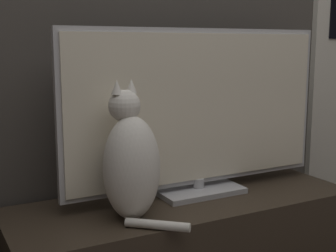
{
  "coord_description": "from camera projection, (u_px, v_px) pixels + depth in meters",
  "views": [
    {
      "loc": [
        -0.82,
        -0.46,
        1.08
      ],
      "look_at": [
        -0.08,
        0.93,
        0.8
      ],
      "focal_mm": 50.0,
      "sensor_mm": 36.0,
      "label": 1
    }
  ],
  "objects": [
    {
      "name": "cat",
      "position": [
        130.0,
        163.0,
        1.49
      ],
      "size": [
        0.23,
        0.3,
        0.45
      ],
      "rotation": [
        0.0,
        0.0,
        0.25
      ],
      "color": "silver",
      "rests_on": "tv_stand"
    },
    {
      "name": "tv",
      "position": [
        199.0,
        112.0,
        1.73
      ],
      "size": [
        1.06,
        0.19,
        0.61
      ],
      "color": "#B7B7BC",
      "rests_on": "tv_stand"
    }
  ]
}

